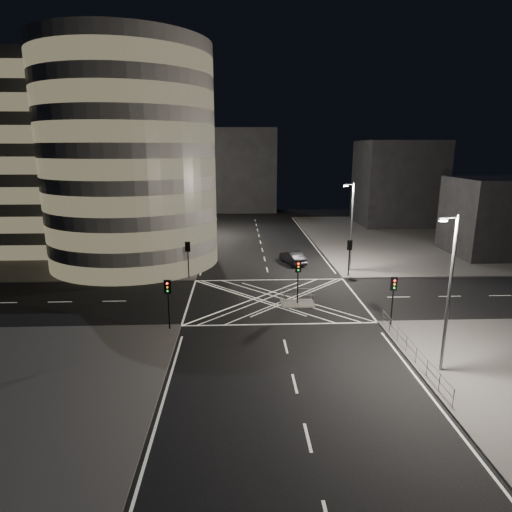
{
  "coord_description": "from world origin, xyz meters",
  "views": [
    {
      "loc": [
        -3.33,
        -38.17,
        13.96
      ],
      "look_at": [
        -1.53,
        4.81,
        3.0
      ],
      "focal_mm": 30.0,
      "sensor_mm": 36.0,
      "label": 1
    }
  ],
  "objects_px": {
    "street_lamp_left_far": "(200,202)",
    "street_lamp_right_far": "(351,224)",
    "central_island": "(297,303)",
    "street_lamp_left_near": "(187,221)",
    "traffic_signal_nr": "(393,292)",
    "traffic_signal_nl": "(168,295)",
    "traffic_signal_island": "(298,274)",
    "traffic_signal_fr": "(349,251)",
    "traffic_signal_fl": "(188,253)",
    "street_lamp_right_near": "(449,290)",
    "sedan": "(293,258)"
  },
  "relations": [
    {
      "from": "traffic_signal_fl",
      "to": "sedan",
      "type": "xyz_separation_m",
      "value": [
        12.12,
        5.75,
        -2.13
      ]
    },
    {
      "from": "central_island",
      "to": "traffic_signal_fl",
      "type": "distance_m",
      "value": 13.91
    },
    {
      "from": "traffic_signal_nr",
      "to": "street_lamp_right_far",
      "type": "relative_size",
      "value": 0.4
    },
    {
      "from": "traffic_signal_nr",
      "to": "traffic_signal_island",
      "type": "bearing_deg",
      "value": 142.07
    },
    {
      "from": "traffic_signal_nl",
      "to": "sedan",
      "type": "relative_size",
      "value": 0.84
    },
    {
      "from": "central_island",
      "to": "street_lamp_right_far",
      "type": "height_order",
      "value": "street_lamp_right_far"
    },
    {
      "from": "street_lamp_left_near",
      "to": "street_lamp_left_far",
      "type": "distance_m",
      "value": 18.0
    },
    {
      "from": "traffic_signal_fr",
      "to": "street_lamp_right_far",
      "type": "distance_m",
      "value": 3.48
    },
    {
      "from": "street_lamp_right_near",
      "to": "traffic_signal_fl",
      "type": "bearing_deg",
      "value": 131.24
    },
    {
      "from": "street_lamp_right_near",
      "to": "traffic_signal_nl",
      "type": "bearing_deg",
      "value": 158.45
    },
    {
      "from": "street_lamp_left_near",
      "to": "traffic_signal_nr",
      "type": "bearing_deg",
      "value": -45.87
    },
    {
      "from": "traffic_signal_island",
      "to": "street_lamp_right_far",
      "type": "distance_m",
      "value": 13.13
    },
    {
      "from": "traffic_signal_nl",
      "to": "street_lamp_left_far",
      "type": "relative_size",
      "value": 0.4
    },
    {
      "from": "traffic_signal_fl",
      "to": "traffic_signal_nr",
      "type": "bearing_deg",
      "value": -37.69
    },
    {
      "from": "central_island",
      "to": "street_lamp_right_far",
      "type": "relative_size",
      "value": 0.3
    },
    {
      "from": "sedan",
      "to": "traffic_signal_fl",
      "type": "bearing_deg",
      "value": 7.81
    },
    {
      "from": "traffic_signal_nr",
      "to": "street_lamp_left_near",
      "type": "xyz_separation_m",
      "value": [
        -18.24,
        18.8,
        2.63
      ]
    },
    {
      "from": "central_island",
      "to": "traffic_signal_fl",
      "type": "xyz_separation_m",
      "value": [
        -10.8,
        8.3,
        2.84
      ]
    },
    {
      "from": "traffic_signal_nr",
      "to": "sedan",
      "type": "height_order",
      "value": "traffic_signal_nr"
    },
    {
      "from": "street_lamp_left_near",
      "to": "traffic_signal_fr",
      "type": "bearing_deg",
      "value": -15.92
    },
    {
      "from": "street_lamp_left_far",
      "to": "traffic_signal_fr",
      "type": "bearing_deg",
      "value": -51.83
    },
    {
      "from": "traffic_signal_fr",
      "to": "street_lamp_right_near",
      "type": "relative_size",
      "value": 0.4
    },
    {
      "from": "central_island",
      "to": "street_lamp_left_far",
      "type": "xyz_separation_m",
      "value": [
        -11.44,
        31.5,
        5.47
      ]
    },
    {
      "from": "traffic_signal_fr",
      "to": "sedan",
      "type": "height_order",
      "value": "traffic_signal_fr"
    },
    {
      "from": "traffic_signal_nr",
      "to": "sedan",
      "type": "relative_size",
      "value": 0.84
    },
    {
      "from": "traffic_signal_island",
      "to": "street_lamp_right_far",
      "type": "xyz_separation_m",
      "value": [
        7.44,
        10.5,
        2.63
      ]
    },
    {
      "from": "traffic_signal_fr",
      "to": "street_lamp_left_far",
      "type": "relative_size",
      "value": 0.4
    },
    {
      "from": "traffic_signal_nl",
      "to": "traffic_signal_island",
      "type": "xyz_separation_m",
      "value": [
        10.8,
        5.3,
        0.0
      ]
    },
    {
      "from": "traffic_signal_nl",
      "to": "street_lamp_right_near",
      "type": "relative_size",
      "value": 0.4
    },
    {
      "from": "traffic_signal_fr",
      "to": "traffic_signal_nl",
      "type": "bearing_deg",
      "value": -142.31
    },
    {
      "from": "traffic_signal_fl",
      "to": "traffic_signal_nl",
      "type": "distance_m",
      "value": 13.6
    },
    {
      "from": "street_lamp_left_near",
      "to": "sedan",
      "type": "bearing_deg",
      "value": 2.48
    },
    {
      "from": "central_island",
      "to": "traffic_signal_nr",
      "type": "height_order",
      "value": "traffic_signal_nr"
    },
    {
      "from": "street_lamp_left_near",
      "to": "street_lamp_right_near",
      "type": "bearing_deg",
      "value": -54.03
    },
    {
      "from": "sedan",
      "to": "street_lamp_left_near",
      "type": "bearing_deg",
      "value": -15.09
    },
    {
      "from": "street_lamp_right_near",
      "to": "sedan",
      "type": "distance_m",
      "value": 27.66
    },
    {
      "from": "street_lamp_left_far",
      "to": "street_lamp_right_far",
      "type": "distance_m",
      "value": 28.23
    },
    {
      "from": "traffic_signal_fr",
      "to": "traffic_signal_nr",
      "type": "bearing_deg",
      "value": -90.0
    },
    {
      "from": "central_island",
      "to": "traffic_signal_fl",
      "type": "height_order",
      "value": "traffic_signal_fl"
    },
    {
      "from": "traffic_signal_nr",
      "to": "street_lamp_right_far",
      "type": "distance_m",
      "value": 16.03
    },
    {
      "from": "traffic_signal_fr",
      "to": "traffic_signal_island",
      "type": "distance_m",
      "value": 10.73
    },
    {
      "from": "street_lamp_left_far",
      "to": "sedan",
      "type": "xyz_separation_m",
      "value": [
        12.76,
        -17.45,
        -4.76
      ]
    },
    {
      "from": "street_lamp_left_far",
      "to": "street_lamp_right_far",
      "type": "xyz_separation_m",
      "value": [
        18.87,
        -21.0,
        0.0
      ]
    },
    {
      "from": "traffic_signal_nl",
      "to": "street_lamp_left_far",
      "type": "height_order",
      "value": "street_lamp_left_far"
    },
    {
      "from": "street_lamp_left_far",
      "to": "central_island",
      "type": "bearing_deg",
      "value": -70.05
    },
    {
      "from": "traffic_signal_nr",
      "to": "street_lamp_left_far",
      "type": "relative_size",
      "value": 0.4
    },
    {
      "from": "traffic_signal_nr",
      "to": "street_lamp_right_near",
      "type": "xyz_separation_m",
      "value": [
        0.64,
        -7.2,
        2.63
      ]
    },
    {
      "from": "traffic_signal_fl",
      "to": "street_lamp_left_far",
      "type": "distance_m",
      "value": 23.36
    },
    {
      "from": "traffic_signal_fr",
      "to": "street_lamp_right_near",
      "type": "xyz_separation_m",
      "value": [
        0.64,
        -20.8,
        2.63
      ]
    },
    {
      "from": "traffic_signal_fl",
      "to": "street_lamp_right_near",
      "type": "xyz_separation_m",
      "value": [
        18.24,
        -20.8,
        2.63
      ]
    }
  ]
}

